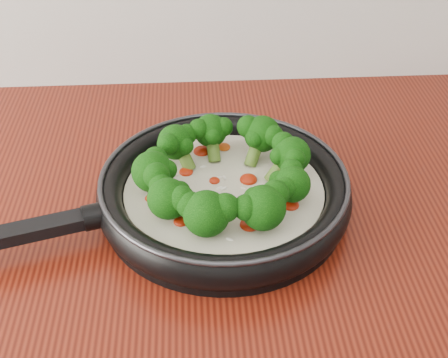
{
  "coord_description": "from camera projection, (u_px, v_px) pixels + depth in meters",
  "views": [
    {
      "loc": [
        -0.12,
        0.5,
        1.41
      ],
      "look_at": [
        -0.08,
        1.13,
        0.95
      ],
      "focal_mm": 48.75,
      "sensor_mm": 36.0,
      "label": 1
    }
  ],
  "objects": [
    {
      "name": "skillet",
      "position": [
        222.0,
        189.0,
        0.78
      ],
      "size": [
        0.54,
        0.41,
        0.09
      ],
      "color": "black",
      "rests_on": "counter"
    }
  ]
}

